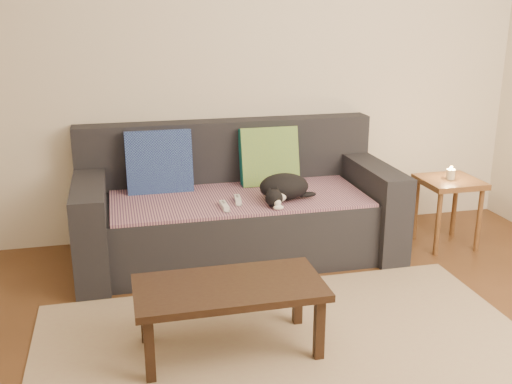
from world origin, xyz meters
TOP-DOWN VIEW (x-y plane):
  - back_wall at (0.00, 2.00)m, footprint 4.50×0.04m
  - sofa at (0.00, 1.57)m, footprint 2.10×0.94m
  - throw_blanket at (0.00, 1.48)m, footprint 1.66×0.74m
  - cushion_navy at (-0.49, 1.74)m, footprint 0.44×0.18m
  - cushion_green at (0.27, 1.74)m, footprint 0.41×0.19m
  - cat at (0.26, 1.34)m, footprint 0.40×0.38m
  - wii_remote_a at (-0.03, 1.36)m, footprint 0.05×0.15m
  - wii_remote_b at (-0.14, 1.26)m, footprint 0.04×0.15m
  - side_table at (1.48, 1.37)m, footprint 0.39×0.39m
  - candle at (1.48, 1.37)m, footprint 0.06×0.06m
  - rug at (0.00, 0.15)m, footprint 2.50×1.80m
  - coffee_table at (-0.28, 0.36)m, footprint 0.91×0.45m

SIDE VIEW (x-z plane):
  - rug at x=0.00m, z-range 0.00..0.01m
  - sofa at x=0.00m, z-range -0.13..0.74m
  - coffee_table at x=-0.28m, z-range 0.14..0.50m
  - side_table at x=1.48m, z-range 0.16..0.65m
  - throw_blanket at x=0.00m, z-range 0.42..0.44m
  - wii_remote_a at x=-0.03m, z-range 0.44..0.47m
  - wii_remote_b at x=-0.14m, z-range 0.44..0.47m
  - cat at x=0.26m, z-range 0.44..0.61m
  - candle at x=1.48m, z-range 0.48..0.57m
  - cushion_navy at x=-0.49m, z-range 0.41..0.85m
  - cushion_green at x=0.27m, z-range 0.42..0.84m
  - back_wall at x=0.00m, z-range 0.00..2.60m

